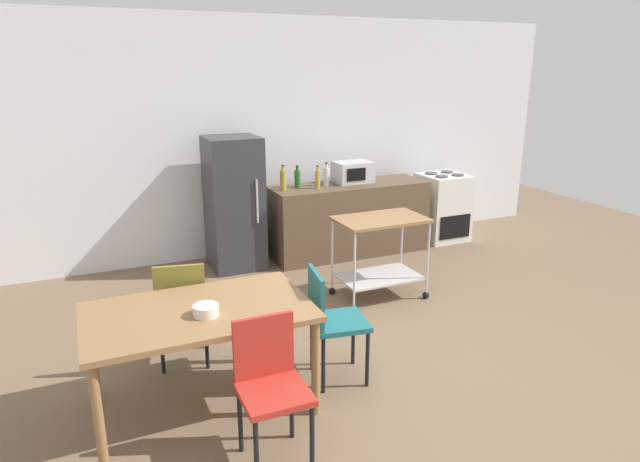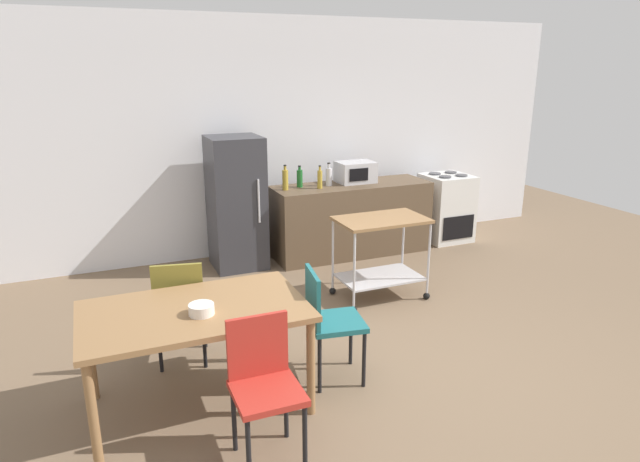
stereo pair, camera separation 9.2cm
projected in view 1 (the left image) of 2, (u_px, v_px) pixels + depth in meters
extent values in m
plane|color=brown|center=(393.00, 362.00, 4.52)|extent=(12.00, 12.00, 0.00)
cube|color=white|center=(264.00, 138.00, 6.90)|extent=(8.40, 0.12, 2.90)
cube|color=brown|center=(349.00, 219.00, 7.01)|extent=(2.00, 0.64, 0.90)
cube|color=olive|center=(198.00, 312.00, 3.72)|extent=(1.50, 0.90, 0.04)
cylinder|color=olive|center=(98.00, 418.00, 3.22)|extent=(0.06, 0.06, 0.71)
cylinder|color=olive|center=(316.00, 367.00, 3.75)|extent=(0.06, 0.06, 0.71)
cylinder|color=olive|center=(92.00, 356.00, 3.90)|extent=(0.06, 0.06, 0.71)
cylinder|color=olive|center=(277.00, 321.00, 4.44)|extent=(0.06, 0.06, 0.71)
cube|color=olive|center=(182.00, 307.00, 4.41)|extent=(0.47, 0.47, 0.04)
cube|color=olive|center=(180.00, 290.00, 4.18)|extent=(0.38, 0.11, 0.40)
cylinder|color=black|center=(206.00, 324.00, 4.67)|extent=(0.03, 0.03, 0.45)
cylinder|color=black|center=(164.00, 328.00, 4.61)|extent=(0.03, 0.03, 0.45)
cylinder|color=black|center=(206.00, 343.00, 4.36)|extent=(0.03, 0.03, 0.45)
cylinder|color=black|center=(162.00, 347.00, 4.29)|extent=(0.03, 0.03, 0.45)
cube|color=#B72D23|center=(274.00, 393.00, 3.26)|extent=(0.40, 0.40, 0.04)
cube|color=#B72D23|center=(264.00, 346.00, 3.35)|extent=(0.38, 0.03, 0.40)
cylinder|color=black|center=(256.00, 454.00, 3.11)|extent=(0.03, 0.03, 0.45)
cylinder|color=black|center=(312.00, 438.00, 3.24)|extent=(0.03, 0.03, 0.45)
cylinder|color=black|center=(240.00, 420.00, 3.41)|extent=(0.03, 0.03, 0.45)
cylinder|color=black|center=(292.00, 407.00, 3.54)|extent=(0.03, 0.03, 0.45)
cube|color=#1E666B|center=(339.00, 322.00, 4.16)|extent=(0.46, 0.46, 0.04)
cube|color=#1E666B|center=(316.00, 298.00, 4.05)|extent=(0.09, 0.38, 0.40)
cylinder|color=black|center=(367.00, 359.00, 4.11)|extent=(0.03, 0.03, 0.45)
cylinder|color=black|center=(353.00, 338.00, 4.43)|extent=(0.03, 0.03, 0.45)
cylinder|color=black|center=(323.00, 365.00, 4.03)|extent=(0.03, 0.03, 0.45)
cylinder|color=black|center=(312.00, 343.00, 4.35)|extent=(0.03, 0.03, 0.45)
cube|color=white|center=(442.00, 207.00, 7.59)|extent=(0.60, 0.60, 0.90)
cube|color=black|center=(455.00, 227.00, 7.38)|extent=(0.48, 0.01, 0.32)
cylinder|color=#47474C|center=(442.00, 176.00, 7.31)|extent=(0.16, 0.16, 0.02)
cylinder|color=#47474C|center=(458.00, 175.00, 7.41)|extent=(0.16, 0.16, 0.02)
cylinder|color=#47474C|center=(431.00, 173.00, 7.52)|extent=(0.16, 0.16, 0.02)
cylinder|color=#47474C|center=(447.00, 172.00, 7.62)|extent=(0.16, 0.16, 0.02)
cube|color=#333338|center=(234.00, 203.00, 6.44)|extent=(0.60, 0.60, 1.55)
cylinder|color=silver|center=(257.00, 201.00, 6.21)|extent=(0.02, 0.02, 0.50)
cube|color=olive|center=(381.00, 219.00, 5.55)|extent=(0.90, 0.56, 0.03)
cube|color=silver|center=(379.00, 277.00, 5.73)|extent=(0.83, 0.52, 0.02)
cylinder|color=silver|center=(354.00, 269.00, 5.28)|extent=(0.02, 0.02, 0.76)
sphere|color=black|center=(354.00, 309.00, 5.40)|extent=(0.07, 0.07, 0.07)
cylinder|color=silver|center=(428.00, 257.00, 5.61)|extent=(0.02, 0.02, 0.76)
sphere|color=black|center=(426.00, 295.00, 5.73)|extent=(0.07, 0.07, 0.07)
cylinder|color=silver|center=(332.00, 254.00, 5.72)|extent=(0.02, 0.02, 0.76)
sphere|color=black|center=(332.00, 291.00, 5.84)|extent=(0.07, 0.07, 0.07)
cylinder|color=silver|center=(402.00, 244.00, 6.05)|extent=(0.02, 0.02, 0.76)
sphere|color=black|center=(400.00, 279.00, 6.17)|extent=(0.07, 0.07, 0.07)
cylinder|color=gold|center=(283.00, 180.00, 6.52)|extent=(0.07, 0.07, 0.24)
cylinder|color=gold|center=(283.00, 168.00, 6.48)|extent=(0.03, 0.03, 0.05)
cylinder|color=black|center=(283.00, 166.00, 6.47)|extent=(0.04, 0.04, 0.01)
cylinder|color=#1E6628|center=(297.00, 179.00, 6.68)|extent=(0.07, 0.07, 0.21)
cylinder|color=#1E6628|center=(297.00, 168.00, 6.65)|extent=(0.03, 0.03, 0.04)
cylinder|color=black|center=(297.00, 166.00, 6.64)|extent=(0.04, 0.04, 0.01)
cylinder|color=gold|center=(318.00, 180.00, 6.61)|extent=(0.06, 0.06, 0.22)
cylinder|color=gold|center=(318.00, 169.00, 6.57)|extent=(0.03, 0.03, 0.05)
cylinder|color=black|center=(318.00, 166.00, 6.56)|extent=(0.03, 0.03, 0.01)
cylinder|color=silver|center=(326.00, 177.00, 6.76)|extent=(0.08, 0.08, 0.22)
cylinder|color=silver|center=(326.00, 166.00, 6.72)|extent=(0.03, 0.03, 0.06)
cylinder|color=black|center=(326.00, 163.00, 6.71)|extent=(0.04, 0.04, 0.01)
cube|color=silver|center=(353.00, 172.00, 6.96)|extent=(0.46, 0.34, 0.26)
cube|color=black|center=(356.00, 175.00, 6.79)|extent=(0.25, 0.01, 0.16)
cylinder|color=white|center=(206.00, 310.00, 3.62)|extent=(0.17, 0.17, 0.07)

